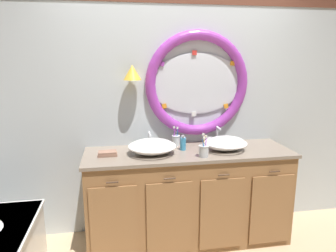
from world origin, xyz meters
TOP-DOWN VIEW (x-y plane):
  - back_wall_assembly at (0.02, 0.58)m, footprint 6.40×0.26m
  - vanity_counter at (0.06, 0.25)m, footprint 1.95×0.64m
  - sink_basin_left at (-0.29, 0.23)m, footprint 0.44×0.44m
  - sink_basin_right at (0.41, 0.23)m, footprint 0.41×0.41m
  - faucet_set_left at (-0.29, 0.46)m, footprint 0.21×0.15m
  - faucet_set_right at (0.41, 0.47)m, footprint 0.22×0.12m
  - toothbrush_holder_left at (-0.03, 0.45)m, footprint 0.08×0.08m
  - toothbrush_holder_right at (0.15, 0.06)m, footprint 0.09×0.09m
  - soap_dispenser at (0.01, 0.29)m, footprint 0.06×0.06m
  - folded_hand_towel at (-0.70, 0.24)m, footprint 0.17×0.11m

SIDE VIEW (x-z plane):
  - vanity_counter at x=0.06m, z-range 0.00..0.92m
  - folded_hand_towel at x=-0.70m, z-range 0.91..0.95m
  - toothbrush_holder_left at x=-0.03m, z-range 0.87..1.07m
  - toothbrush_holder_right at x=0.15m, z-range 0.87..1.08m
  - faucet_set_left at x=-0.29m, z-range 0.90..1.05m
  - soap_dispenser at x=0.01m, z-range 0.91..1.06m
  - sink_basin_right at x=0.41m, z-range 0.92..1.05m
  - faucet_set_right at x=0.41m, z-range 0.89..1.07m
  - sink_basin_left at x=-0.29m, z-range 0.92..1.06m
  - back_wall_assembly at x=0.02m, z-range 0.02..2.62m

